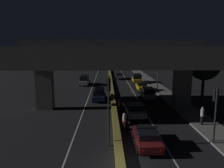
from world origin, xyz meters
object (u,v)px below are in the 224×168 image
at_px(car_silver_second, 135,110).
at_px(car_dark_blue_lead_oncoming, 99,94).
at_px(motorcycle_black_filtering_mid, 120,106).
at_px(traffic_light_left_of_median, 109,99).
at_px(car_taxi_yellow_fourth, 142,87).
at_px(car_silver_second_oncoming, 85,80).
at_px(motorcycle_red_filtering_near, 124,121).
at_px(car_silver_third, 148,93).
at_px(car_taxi_yellow_fifth, 137,78).
at_px(pedestrian_on_sidewalk, 202,116).
at_px(car_dark_red_lead, 147,137).
at_px(car_grey_sixth, 119,76).
at_px(street_lamp, 156,62).
at_px(traffic_light_right_of_median, 215,105).

relative_size(car_silver_second, car_dark_blue_lead_oncoming, 0.87).
bearing_deg(car_dark_blue_lead_oncoming, motorcycle_black_filtering_mid, 25.24).
bearing_deg(traffic_light_left_of_median, car_taxi_yellow_fourth, 74.40).
height_order(car_silver_second_oncoming, motorcycle_red_filtering_near, car_silver_second_oncoming).
bearing_deg(car_silver_second, car_taxi_yellow_fourth, -14.65).
bearing_deg(car_taxi_yellow_fourth, car_silver_second_oncoming, 57.84).
distance_m(car_silver_third, motorcycle_black_filtering_mid, 7.79).
height_order(car_taxi_yellow_fifth, pedestrian_on_sidewalk, car_taxi_yellow_fifth).
height_order(car_dark_red_lead, car_taxi_yellow_fifth, car_taxi_yellow_fifth).
bearing_deg(car_silver_second_oncoming, motorcycle_red_filtering_near, 16.51).
relative_size(car_silver_second, motorcycle_red_filtering_near, 2.23).
bearing_deg(car_silver_second_oncoming, car_taxi_yellow_fourth, 60.11).
xyz_separation_m(car_taxi_yellow_fourth, car_silver_second_oncoming, (-10.59, 6.64, 0.25)).
height_order(car_taxi_yellow_fourth, motorcycle_red_filtering_near, car_taxi_yellow_fourth).
height_order(car_silver_second_oncoming, pedestrian_on_sidewalk, car_silver_second_oncoming).
bearing_deg(motorcycle_red_filtering_near, traffic_light_left_of_median, 157.01).
relative_size(car_silver_third, car_dark_blue_lead_oncoming, 0.88).
relative_size(car_grey_sixth, pedestrian_on_sidewalk, 2.41).
xyz_separation_m(car_dark_blue_lead_oncoming, pedestrian_on_sidewalk, (10.23, -10.80, 0.15)).
bearing_deg(street_lamp, car_silver_second_oncoming, 151.40).
bearing_deg(car_silver_third, car_dark_red_lead, 171.72).
bearing_deg(car_silver_second, street_lamp, -23.35).
distance_m(traffic_light_left_of_median, motorcycle_red_filtering_near, 5.13).
distance_m(car_dark_blue_lead_oncoming, motorcycle_red_filtering_near, 11.35).
bearing_deg(car_taxi_yellow_fifth, pedestrian_on_sidewalk, -172.32).
height_order(motorcycle_red_filtering_near, pedestrian_on_sidewalk, pedestrian_on_sidewalk).
xyz_separation_m(car_taxi_yellow_fifth, car_grey_sixth, (-3.43, 6.27, -0.29)).
bearing_deg(car_dark_blue_lead_oncoming, traffic_light_right_of_median, 33.48).
bearing_deg(car_dark_blue_lead_oncoming, car_silver_third, 95.47).
relative_size(traffic_light_right_of_median, car_silver_third, 1.09).
bearing_deg(motorcycle_red_filtering_near, car_silver_second_oncoming, 12.62).
xyz_separation_m(car_silver_second_oncoming, motorcycle_red_filtering_near, (6.14, -24.07, -0.42)).
bearing_deg(car_taxi_yellow_fifth, car_silver_second_oncoming, 102.58).
distance_m(car_silver_second, car_silver_third, 8.74).
height_order(traffic_light_right_of_median, car_silver_third, traffic_light_right_of_median).
relative_size(traffic_light_right_of_median, car_dark_red_lead, 1.07).
xyz_separation_m(traffic_light_left_of_median, car_taxi_yellow_fifth, (6.23, 29.99, -2.66)).
distance_m(car_silver_third, motorcycle_red_filtering_near, 12.35).
xyz_separation_m(car_taxi_yellow_fourth, car_grey_sixth, (-3.13, 15.01, -0.04)).
height_order(car_dark_blue_lead_oncoming, motorcycle_red_filtering_near, car_dark_blue_lead_oncoming).
bearing_deg(car_dark_blue_lead_oncoming, car_silver_second_oncoming, -164.13).
distance_m(car_silver_second_oncoming, motorcycle_red_filtering_near, 24.84).
bearing_deg(motorcycle_black_filtering_mid, street_lamp, -30.05).
bearing_deg(car_taxi_yellow_fourth, pedestrian_on_sidewalk, -170.02).
distance_m(street_lamp, car_dark_blue_lead_oncoming, 11.91).
xyz_separation_m(car_taxi_yellow_fourth, motorcycle_red_filtering_near, (-4.44, -17.43, -0.16)).
xyz_separation_m(car_dark_red_lead, car_taxi_yellow_fifth, (3.32, 30.19, 0.31)).
bearing_deg(motorcycle_red_filtering_near, car_grey_sixth, -4.02).
xyz_separation_m(car_grey_sixth, motorcycle_black_filtering_mid, (-1.45, -27.23, -0.09)).
relative_size(street_lamp, motorcycle_black_filtering_mid, 4.66).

